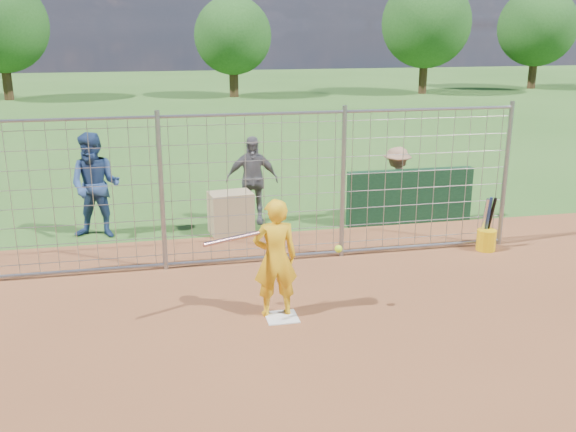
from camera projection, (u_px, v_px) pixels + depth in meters
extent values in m
plane|color=#2D591E|center=(279.00, 312.00, 8.97)|extent=(100.00, 100.00, 0.00)
cube|color=silver|center=(282.00, 317.00, 8.78)|extent=(0.43, 0.43, 0.02)
cube|color=#11381E|center=(410.00, 196.00, 12.86)|extent=(2.60, 0.20, 1.10)
imported|color=#EDAD14|center=(275.00, 258.00, 8.65)|extent=(0.61, 0.40, 1.66)
imported|color=navy|center=(95.00, 186.00, 11.88)|extent=(1.13, 0.98, 1.98)
imported|color=#58575D|center=(252.00, 180.00, 12.79)|extent=(1.09, 0.58, 1.77)
imported|color=#996F53|center=(396.00, 184.00, 13.00)|extent=(1.12, 0.88, 1.51)
cube|color=tan|center=(231.00, 213.00, 12.29)|extent=(0.87, 0.66, 0.80)
cylinder|color=silver|center=(233.00, 238.00, 8.26)|extent=(0.81, 0.41, 0.06)
sphere|color=#C1FF1A|center=(339.00, 249.00, 8.64)|extent=(0.10, 0.10, 0.10)
cylinder|color=#EAB20C|center=(486.00, 240.00, 11.37)|extent=(0.34, 0.34, 0.38)
cylinder|color=silver|center=(484.00, 220.00, 11.30)|extent=(0.09, 0.26, 0.84)
cylinder|color=navy|center=(488.00, 220.00, 11.32)|extent=(0.08, 0.16, 0.85)
cylinder|color=black|center=(490.00, 220.00, 11.33)|extent=(0.11, 0.23, 0.84)
cylinder|color=gray|center=(162.00, 193.00, 10.17)|extent=(0.08, 0.08, 2.60)
cylinder|color=gray|center=(343.00, 183.00, 10.77)|extent=(0.08, 0.08, 2.60)
cylinder|color=gray|center=(505.00, 175.00, 11.37)|extent=(0.08, 0.08, 2.60)
cylinder|color=gray|center=(254.00, 114.00, 10.13)|extent=(9.00, 0.05, 0.05)
cylinder|color=gray|center=(256.00, 258.00, 10.82)|extent=(9.00, 0.05, 0.05)
cube|color=gray|center=(255.00, 191.00, 10.49)|extent=(9.00, 0.02, 2.50)
cylinder|color=#3F2B19|center=(7.00, 76.00, 34.00)|extent=(0.50, 0.50, 2.52)
sphere|color=#26561E|center=(0.00, 25.00, 33.26)|extent=(4.90, 4.90, 4.90)
cylinder|color=#3F2B19|center=(234.00, 77.00, 35.50)|extent=(0.50, 0.50, 2.16)
sphere|color=#26561E|center=(233.00, 36.00, 34.87)|extent=(4.20, 4.20, 4.20)
cylinder|color=#3F2B19|center=(423.00, 71.00, 37.16)|extent=(0.50, 0.50, 2.59)
sphere|color=#26561E|center=(426.00, 23.00, 36.40)|extent=(5.04, 5.04, 5.04)
cylinder|color=#3F2B19|center=(533.00, 69.00, 40.18)|extent=(0.50, 0.50, 2.45)
sphere|color=#26561E|center=(537.00, 27.00, 39.46)|extent=(4.76, 4.76, 4.76)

